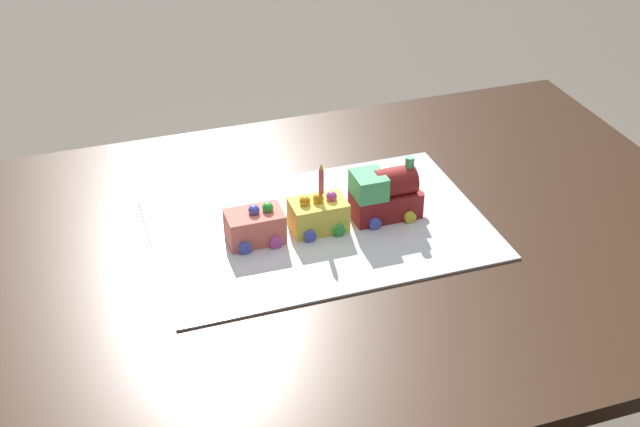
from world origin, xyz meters
TOP-DOWN VIEW (x-y plane):
  - dining_table at (0.00, 0.00)m, footprint 1.40×1.00m
  - cake_board at (0.05, -0.05)m, footprint 0.60×0.40m
  - cake_locomotive at (-0.08, -0.05)m, footprint 0.14×0.08m
  - cake_car_flatbed_lemon at (0.05, -0.05)m, footprint 0.10×0.08m
  - cake_car_tanker_coral at (0.17, -0.05)m, footprint 0.10×0.08m
  - birthday_candle at (0.04, -0.05)m, footprint 0.01×0.01m

SIDE VIEW (x-z plane):
  - dining_table at x=0.00m, z-range 0.26..1.00m
  - cake_board at x=0.05m, z-range 0.74..0.74m
  - cake_car_tanker_coral at x=0.17m, z-range 0.74..0.81m
  - cake_car_flatbed_lemon at x=0.05m, z-range 0.74..0.81m
  - cake_locomotive at x=-0.08m, z-range 0.73..0.85m
  - birthday_candle at x=0.04m, z-range 0.81..0.88m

